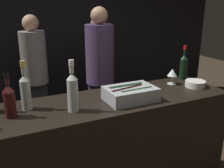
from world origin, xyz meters
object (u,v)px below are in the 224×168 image
object	(u,v)px
red_wine_bottle_burgundy	(184,66)
bowl_white	(195,84)
white_wine_bottle	(73,90)
red_wine_bottle_black_foil	(9,100)
wine_glass	(172,73)
ice_bin_with_bottles	(130,93)
person_in_hoodie	(100,69)
rose_wine_bottle	(25,90)
person_blond_tee	(99,66)
person_grey_polo	(35,70)

from	to	relation	value
red_wine_bottle_burgundy	bowl_white	bearing A→B (deg)	-105.26
white_wine_bottle	red_wine_bottle_black_foil	size ratio (longest dim) A/B	1.19
wine_glass	ice_bin_with_bottles	bearing A→B (deg)	-160.62
red_wine_bottle_black_foil	person_in_hoodie	bearing A→B (deg)	45.68
ice_bin_with_bottles	rose_wine_bottle	size ratio (longest dim) A/B	1.09
rose_wine_bottle	red_wine_bottle_burgundy	xyz separation A→B (m)	(1.56, 0.13, -0.01)
bowl_white	rose_wine_bottle	distance (m)	1.50
rose_wine_bottle	person_blond_tee	size ratio (longest dim) A/B	0.22
ice_bin_with_bottles	bowl_white	xyz separation A→B (m)	(0.72, 0.04, -0.03)
bowl_white	white_wine_bottle	bearing A→B (deg)	-177.49
wine_glass	person_grey_polo	size ratio (longest dim) A/B	0.09
wine_glass	person_grey_polo	world-z (taller)	person_grey_polo
wine_glass	person_in_hoodie	xyz separation A→B (m)	(-0.32, 1.04, -0.17)
person_in_hoodie	person_blond_tee	bearing A→B (deg)	145.91
wine_glass	red_wine_bottle_black_foil	distance (m)	1.47
bowl_white	red_wine_bottle_burgundy	world-z (taller)	red_wine_bottle_burgundy
red_wine_bottle_black_foil	bowl_white	bearing A→B (deg)	-1.13
rose_wine_bottle	person_grey_polo	world-z (taller)	person_grey_polo
wine_glass	rose_wine_bottle	xyz separation A→B (m)	(-1.35, -0.04, 0.04)
person_in_hoodie	person_grey_polo	bearing A→B (deg)	-139.73
bowl_white	person_blond_tee	bearing A→B (deg)	99.96
bowl_white	person_in_hoodie	size ratio (longest dim) A/B	0.11
red_wine_bottle_burgundy	red_wine_bottle_black_foil	xyz separation A→B (m)	(-1.68, -0.23, -0.01)
bowl_white	red_wine_bottle_burgundy	distance (m)	0.29
white_wine_bottle	person_blond_tee	world-z (taller)	person_blond_tee
person_blond_tee	person_in_hoodie	bearing A→B (deg)	-175.24
person_in_hoodie	red_wine_bottle_burgundy	bearing A→B (deg)	15.51
bowl_white	wine_glass	xyz separation A→B (m)	(-0.14, 0.16, 0.08)
person_grey_polo	person_in_hoodie	bearing A→B (deg)	-145.69
wine_glass	white_wine_bottle	world-z (taller)	white_wine_bottle
ice_bin_with_bottles	rose_wine_bottle	xyz separation A→B (m)	(-0.77, 0.16, 0.09)
person_blond_tee	white_wine_bottle	bearing A→B (deg)	177.40
ice_bin_with_bottles	red_wine_bottle_burgundy	world-z (taller)	red_wine_bottle_burgundy
wine_glass	person_in_hoodie	world-z (taller)	person_in_hoodie
bowl_white	person_in_hoodie	bearing A→B (deg)	110.86
ice_bin_with_bottles	wine_glass	bearing A→B (deg)	19.38
white_wine_bottle	person_grey_polo	bearing A→B (deg)	89.98
wine_glass	person_blond_tee	distance (m)	1.52
wine_glass	white_wine_bottle	bearing A→B (deg)	-168.33
red_wine_bottle_burgundy	red_wine_bottle_black_foil	world-z (taller)	red_wine_bottle_burgundy
rose_wine_bottle	white_wine_bottle	distance (m)	0.35
white_wine_bottle	person_blond_tee	xyz separation A→B (m)	(0.90, 1.71, -0.30)
rose_wine_bottle	ice_bin_with_bottles	bearing A→B (deg)	-11.86
rose_wine_bottle	person_blond_tee	bearing A→B (deg)	51.99
bowl_white	red_wine_bottle_black_foil	xyz separation A→B (m)	(-1.61, 0.03, 0.09)
ice_bin_with_bottles	red_wine_bottle_black_foil	xyz separation A→B (m)	(-0.89, 0.07, 0.06)
red_wine_bottle_black_foil	person_grey_polo	world-z (taller)	person_grey_polo
red_wine_bottle_burgundy	person_in_hoodie	xyz separation A→B (m)	(-0.53, 0.95, -0.20)
wine_glass	person_blond_tee	xyz separation A→B (m)	(-0.15, 1.49, -0.25)
white_wine_bottle	person_in_hoodie	distance (m)	1.47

